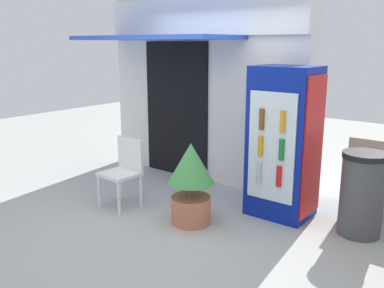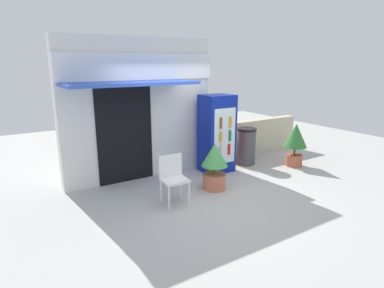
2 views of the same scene
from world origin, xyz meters
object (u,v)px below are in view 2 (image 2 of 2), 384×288
object	(u,v)px
potted_plant_curbside	(295,140)
potted_plant_near_shop	(214,164)
plastic_chair	(173,175)
trash_bin	(246,146)
drink_cooler	(217,134)

from	to	relation	value
potted_plant_curbside	potted_plant_near_shop	bearing A→B (deg)	-176.36
plastic_chair	trash_bin	size ratio (longest dim) A/B	0.95
drink_cooler	potted_plant_curbside	world-z (taller)	drink_cooler
drink_cooler	plastic_chair	bearing A→B (deg)	-150.14
potted_plant_near_shop	trash_bin	world-z (taller)	potted_plant_near_shop
drink_cooler	potted_plant_near_shop	world-z (taller)	drink_cooler
plastic_chair	drink_cooler	bearing A→B (deg)	29.86
plastic_chair	trash_bin	world-z (taller)	trash_bin
potted_plant_near_shop	trash_bin	bearing A→B (deg)	28.86
potted_plant_near_shop	drink_cooler	bearing A→B (deg)	51.42
trash_bin	plastic_chair	bearing A→B (deg)	-159.28
drink_cooler	trash_bin	bearing A→B (deg)	1.15
drink_cooler	trash_bin	size ratio (longest dim) A/B	1.94
potted_plant_near_shop	trash_bin	distance (m)	1.87
potted_plant_near_shop	trash_bin	size ratio (longest dim) A/B	1.03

